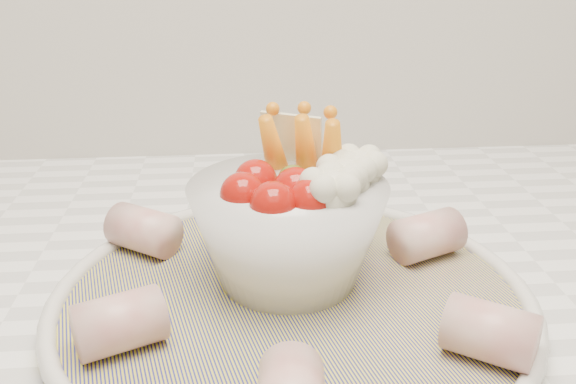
{
  "coord_description": "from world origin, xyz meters",
  "views": [
    {
      "loc": [
        -0.07,
        1.03,
        1.17
      ],
      "look_at": [
        -0.03,
        1.43,
        1.0
      ],
      "focal_mm": 40.0,
      "sensor_mm": 36.0,
      "label": 1
    }
  ],
  "objects": [
    {
      "name": "serving_platter",
      "position": [
        -0.03,
        1.41,
        0.93
      ],
      "size": [
        0.39,
        0.39,
        0.02
      ],
      "color": "navy",
      "rests_on": "kitchen_counter"
    },
    {
      "name": "veggie_bowl",
      "position": [
        -0.03,
        1.43,
        0.98
      ],
      "size": [
        0.14,
        0.14,
        0.12
      ],
      "color": "white",
      "rests_on": "serving_platter"
    },
    {
      "name": "cured_meat_rolls",
      "position": [
        -0.03,
        1.41,
        0.95
      ],
      "size": [
        0.28,
        0.3,
        0.03
      ],
      "color": "#BF5C57",
      "rests_on": "serving_platter"
    }
  ]
}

